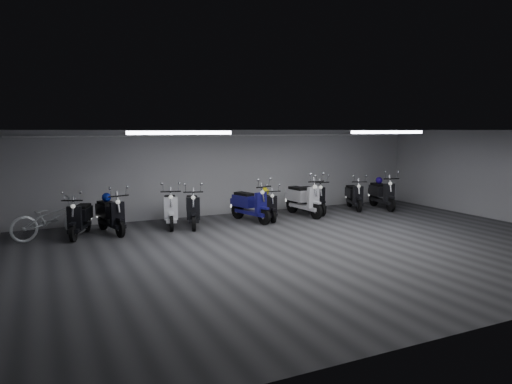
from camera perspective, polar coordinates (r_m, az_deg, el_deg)
name	(u,v)px	position (r m, az deg, el deg)	size (l,w,h in m)	color
floor	(315,246)	(11.45, 7.22, -6.64)	(14.00, 10.00, 0.01)	#323235
ceiling	(317,130)	(11.09, 7.47, 7.57)	(14.00, 10.00, 0.01)	gray
back_wall	(235,172)	(15.61, -2.61, 2.46)	(14.00, 0.01, 2.80)	#A7A7A9
front_wall	(507,230)	(7.53, 28.38, -4.07)	(14.00, 0.01, 2.80)	#A7A7A9
right_wall	(512,177)	(16.07, 28.90, 1.67)	(0.01, 10.00, 2.80)	#A7A7A9
fluor_strip_left	(181,133)	(10.76, -9.22, 7.19)	(2.40, 0.18, 0.08)	white
fluor_strip_right	(388,132)	(13.70, 15.85, 7.08)	(2.40, 0.18, 0.08)	white
conduit	(236,135)	(15.47, -2.52, 6.95)	(0.05, 0.05, 13.60)	white
scooter_0	(80,212)	(13.09, -20.81, -2.34)	(0.58, 1.75, 1.30)	black
scooter_1	(111,209)	(13.20, -17.41, -1.98)	(0.61, 1.83, 1.36)	black
scooter_2	(170,203)	(13.68, -10.46, -1.38)	(0.62, 1.86, 1.38)	white
scooter_3	(193,204)	(13.61, -7.79, -1.42)	(0.61, 1.83, 1.36)	black
scooter_4	(251,199)	(14.21, -0.68, -0.87)	(0.63, 1.89, 1.41)	navy
scooter_5	(267,201)	(14.52, 1.39, -1.11)	(0.54, 1.61, 1.20)	black
scooter_6	(304,193)	(15.24, 5.89, -0.18)	(0.67, 2.00, 1.49)	silver
scooter_7	(313,193)	(15.75, 6.95, -0.14)	(0.62, 1.85, 1.38)	black
scooter_8	(354,191)	(16.78, 11.97, 0.09)	(0.58, 1.74, 1.30)	black
scooter_9	(382,189)	(17.13, 15.23, 0.34)	(0.64, 1.91, 1.42)	black
bicycle	(50,214)	(13.16, -23.89, -2.47)	(0.70, 2.00, 1.29)	silver
helmet_0	(265,191)	(14.69, 1.11, 0.07)	(0.26, 0.26, 0.26)	#D8C70C
helmet_1	(106,197)	(13.39, -17.86, -0.62)	(0.25, 0.25, 0.25)	navy
helmet_2	(379,180)	(17.33, 14.85, 1.40)	(0.24, 0.24, 0.24)	#270E9A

